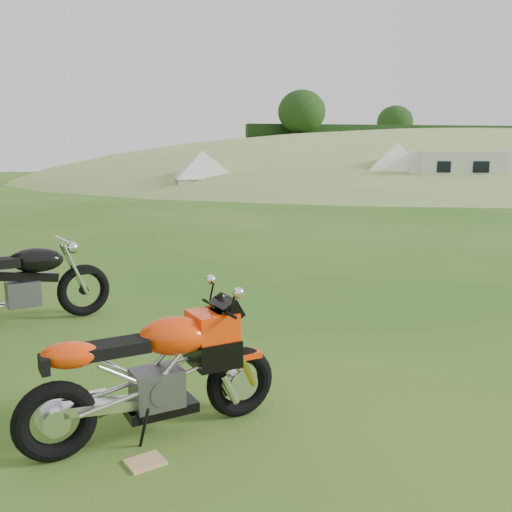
{
  "coord_description": "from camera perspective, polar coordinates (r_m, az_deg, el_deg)",
  "views": [
    {
      "loc": [
        -1.34,
        -5.9,
        2.02
      ],
      "look_at": [
        -0.23,
        0.4,
        0.86
      ],
      "focal_mm": 40.0,
      "sensor_mm": 36.0,
      "label": 1
    }
  ],
  "objects": [
    {
      "name": "plywood_board",
      "position": [
        4.06,
        -11.01,
        -19.57
      ],
      "size": [
        0.29,
        0.27,
        0.02
      ],
      "primitive_type": "cube",
      "rotation": [
        0.0,
        0.0,
        0.42
      ],
      "color": "tan",
      "rests_on": "ground"
    },
    {
      "name": "ground",
      "position": [
        6.38,
        2.65,
        -8.19
      ],
      "size": [
        120.0,
        120.0,
        0.0
      ],
      "primitive_type": "plane",
      "color": "#1B5111",
      "rests_on": "ground"
    },
    {
      "name": "hillside",
      "position": [
        52.47,
        19.04,
        7.51
      ],
      "size": [
        80.0,
        64.0,
        8.0
      ],
      "primitive_type": "ellipsoid",
      "color": "#7E984D",
      "rests_on": "ground"
    },
    {
      "name": "tent_left",
      "position": [
        28.15,
        -5.35,
        8.48
      ],
      "size": [
        2.87,
        2.87,
        2.32
      ],
      "primitive_type": null,
      "rotation": [
        0.0,
        0.0,
        0.08
      ],
      "color": "beige",
      "rests_on": "ground"
    },
    {
      "name": "caravan",
      "position": [
        26.82,
        19.56,
        7.62
      ],
      "size": [
        4.86,
        3.1,
        2.1
      ],
      "primitive_type": null,
      "rotation": [
        0.0,
        0.0,
        -0.26
      ],
      "color": "silver",
      "rests_on": "ground"
    },
    {
      "name": "tent_right",
      "position": [
        27.09,
        13.82,
        8.42
      ],
      "size": [
        3.81,
        3.81,
        2.56
      ],
      "primitive_type": null,
      "rotation": [
        0.0,
        0.0,
        -0.36
      ],
      "color": "silver",
      "rests_on": "ground"
    },
    {
      "name": "sport_motorcycle",
      "position": [
        4.17,
        -10.19,
        -10.55
      ],
      "size": [
        1.88,
        1.02,
        1.1
      ],
      "primitive_type": null,
      "rotation": [
        0.0,
        0.0,
        0.33
      ],
      "color": "#EB3808",
      "rests_on": "ground"
    },
    {
      "name": "hedgerow",
      "position": [
        52.47,
        19.04,
        7.51
      ],
      "size": [
        36.0,
        1.2,
        8.6
      ],
      "primitive_type": null,
      "color": "black",
      "rests_on": "ground"
    },
    {
      "name": "vintage_moto_a",
      "position": [
        7.22,
        -22.5,
        -2.36
      ],
      "size": [
        2.06,
        1.24,
        1.07
      ],
      "primitive_type": null,
      "rotation": [
        0.0,
        0.0,
        0.4
      ],
      "color": "black",
      "rests_on": "ground"
    }
  ]
}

